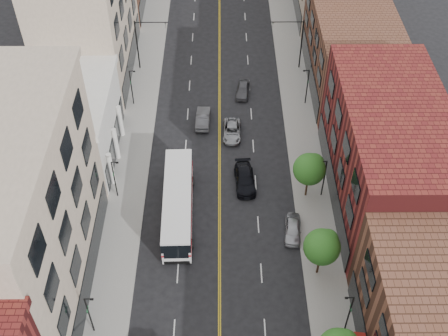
{
  "coord_description": "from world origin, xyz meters",
  "views": [
    {
      "loc": [
        0.25,
        -16.99,
        44.84
      ],
      "look_at": [
        0.48,
        23.26,
        5.0
      ],
      "focal_mm": 45.0,
      "sensor_mm": 36.0,
      "label": 1
    }
  ],
  "objects_px": {
    "car_lane_behind": "(203,118)",
    "car_lane_c": "(243,90)",
    "city_bus": "(178,202)",
    "car_lane_a": "(245,179)",
    "car_parked_far": "(293,229)",
    "car_lane_b": "(232,131)"
  },
  "relations": [
    {
      "from": "car_lane_behind",
      "to": "car_lane_a",
      "type": "height_order",
      "value": "car_lane_behind"
    },
    {
      "from": "car_parked_far",
      "to": "car_lane_c",
      "type": "bearing_deg",
      "value": 106.45
    },
    {
      "from": "car_parked_far",
      "to": "car_lane_a",
      "type": "xyz_separation_m",
      "value": [
        -4.63,
        7.04,
        0.06
      ]
    },
    {
      "from": "car_lane_behind",
      "to": "car_lane_c",
      "type": "xyz_separation_m",
      "value": [
        5.07,
        5.81,
        -0.07
      ]
    },
    {
      "from": "car_lane_b",
      "to": "city_bus",
      "type": "bearing_deg",
      "value": -112.69
    },
    {
      "from": "city_bus",
      "to": "car_lane_b",
      "type": "bearing_deg",
      "value": 63.95
    },
    {
      "from": "car_lane_b",
      "to": "car_parked_far",
      "type": "bearing_deg",
      "value": -66.96
    },
    {
      "from": "car_lane_behind",
      "to": "car_lane_a",
      "type": "xyz_separation_m",
      "value": [
        4.8,
        -10.47,
        -0.01
      ]
    },
    {
      "from": "car_lane_c",
      "to": "city_bus",
      "type": "bearing_deg",
      "value": -101.46
    },
    {
      "from": "car_lane_behind",
      "to": "car_lane_c",
      "type": "bearing_deg",
      "value": -129.01
    },
    {
      "from": "car_parked_far",
      "to": "car_lane_behind",
      "type": "xyz_separation_m",
      "value": [
        -9.43,
        17.51,
        0.07
      ]
    },
    {
      "from": "car_lane_b",
      "to": "car_lane_behind",
      "type": "bearing_deg",
      "value": 149.05
    },
    {
      "from": "car_lane_behind",
      "to": "city_bus",
      "type": "bearing_deg",
      "value": 83.57
    },
    {
      "from": "car_lane_b",
      "to": "car_lane_a",
      "type": "bearing_deg",
      "value": -79.3
    },
    {
      "from": "car_lane_a",
      "to": "car_lane_b",
      "type": "distance_m",
      "value": 8.3
    },
    {
      "from": "city_bus",
      "to": "car_lane_b",
      "type": "distance_m",
      "value": 13.93
    },
    {
      "from": "car_parked_far",
      "to": "car_lane_a",
      "type": "bearing_deg",
      "value": 129.19
    },
    {
      "from": "car_parked_far",
      "to": "car_lane_b",
      "type": "relative_size",
      "value": 0.87
    },
    {
      "from": "car_parked_far",
      "to": "car_lane_c",
      "type": "distance_m",
      "value": 23.73
    },
    {
      "from": "car_parked_far",
      "to": "city_bus",
      "type": "bearing_deg",
      "value": 173.19
    },
    {
      "from": "car_lane_a",
      "to": "car_lane_c",
      "type": "bearing_deg",
      "value": 85.01
    },
    {
      "from": "city_bus",
      "to": "car_lane_a",
      "type": "height_order",
      "value": "city_bus"
    }
  ]
}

